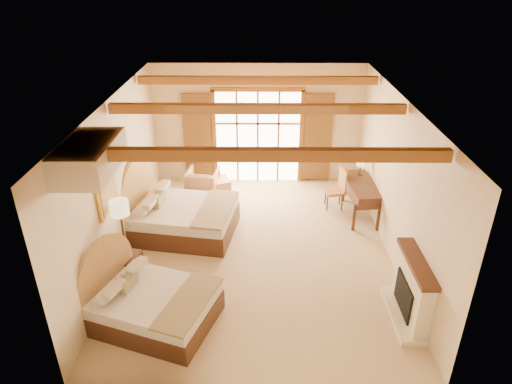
{
  "coord_description": "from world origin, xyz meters",
  "views": [
    {
      "loc": [
        0.05,
        -8.06,
        5.48
      ],
      "look_at": [
        -0.02,
        0.2,
        1.28
      ],
      "focal_mm": 32.0,
      "sensor_mm": 36.0,
      "label": 1
    }
  ],
  "objects_px": {
    "bed_far": "(176,215)",
    "armchair": "(203,183)",
    "desk": "(361,198)",
    "nightstand": "(126,269)",
    "bed_near": "(146,303)"
  },
  "relations": [
    {
      "from": "nightstand",
      "to": "bed_far",
      "type": "bearing_deg",
      "value": 83.5
    },
    {
      "from": "bed_near",
      "to": "nightstand",
      "type": "bearing_deg",
      "value": 140.31
    },
    {
      "from": "bed_far",
      "to": "armchair",
      "type": "bearing_deg",
      "value": 87.14
    },
    {
      "from": "bed_near",
      "to": "armchair",
      "type": "bearing_deg",
      "value": 103.9
    },
    {
      "from": "bed_near",
      "to": "armchair",
      "type": "xyz_separation_m",
      "value": [
        0.43,
        4.65,
        -0.02
      ]
    },
    {
      "from": "nightstand",
      "to": "bed_near",
      "type": "bearing_deg",
      "value": -45.64
    },
    {
      "from": "nightstand",
      "to": "armchair",
      "type": "height_order",
      "value": "armchair"
    },
    {
      "from": "bed_far",
      "to": "bed_near",
      "type": "bearing_deg",
      "value": -81.61
    },
    {
      "from": "bed_far",
      "to": "desk",
      "type": "height_order",
      "value": "bed_far"
    },
    {
      "from": "bed_near",
      "to": "nightstand",
      "type": "distance_m",
      "value": 1.19
    },
    {
      "from": "bed_near",
      "to": "nightstand",
      "type": "height_order",
      "value": "bed_near"
    },
    {
      "from": "armchair",
      "to": "desk",
      "type": "bearing_deg",
      "value": 173.27
    },
    {
      "from": "armchair",
      "to": "bed_near",
      "type": "bearing_deg",
      "value": 92.09
    },
    {
      "from": "armchair",
      "to": "desk",
      "type": "xyz_separation_m",
      "value": [
        3.87,
        -0.97,
        0.08
      ]
    },
    {
      "from": "armchair",
      "to": "desk",
      "type": "distance_m",
      "value": 3.99
    }
  ]
}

